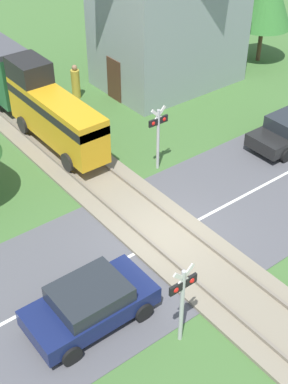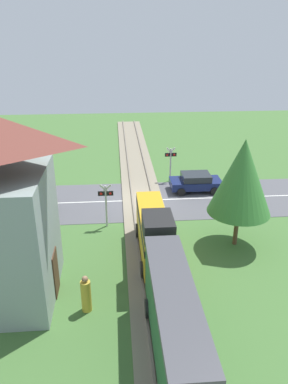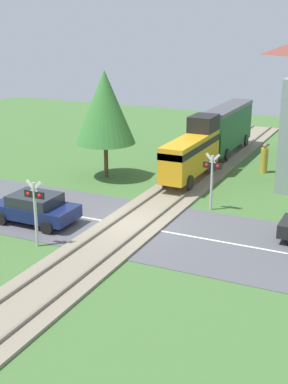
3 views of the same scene
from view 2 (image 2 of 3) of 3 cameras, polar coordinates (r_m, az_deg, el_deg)
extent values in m
plane|color=#426B33|center=(26.22, -0.22, -1.30)|extent=(60.00, 60.00, 0.00)
cube|color=#515156|center=(26.21, -0.22, -1.28)|extent=(48.00, 6.40, 0.02)
cube|color=silver|center=(26.21, -0.22, -1.26)|extent=(48.00, 0.12, 0.00)
cube|color=gray|center=(26.19, -0.22, -1.18)|extent=(2.80, 48.00, 0.12)
cube|color=slate|center=(26.20, 1.35, -0.89)|extent=(0.10, 48.00, 0.12)
cube|color=slate|center=(26.10, -1.80, -0.99)|extent=(0.10, 48.00, 0.12)
cube|color=gold|center=(19.14, 1.40, -6.03)|extent=(1.35, 5.88, 1.90)
cube|color=black|center=(18.89, 1.42, -4.65)|extent=(1.37, 5.88, 0.36)
cube|color=black|center=(16.73, 2.15, -5.22)|extent=(1.35, 1.88, 0.90)
cylinder|color=black|center=(21.31, 2.80, -5.68)|extent=(0.14, 0.76, 0.76)
cylinder|color=black|center=(21.19, -1.09, -5.84)|extent=(0.14, 0.76, 0.76)
cylinder|color=black|center=(18.16, 4.30, -11.46)|extent=(0.14, 0.76, 0.76)
cylinder|color=black|center=(18.02, -0.33, -11.70)|extent=(0.14, 0.76, 0.76)
cube|color=#235B33|center=(13.51, 4.53, -19.45)|extent=(1.35, 6.97, 2.40)
cube|color=#47474C|center=(12.65, 4.73, -15.07)|extent=(1.41, 6.97, 0.24)
cylinder|color=black|center=(16.05, 5.79, -16.99)|extent=(0.14, 0.76, 0.76)
cylinder|color=black|center=(15.88, 0.42, -17.34)|extent=(0.14, 0.76, 0.76)
cube|color=#141E4C|center=(27.85, 7.85, 1.32)|extent=(3.73, 1.81, 0.57)
cube|color=#23282D|center=(27.66, 7.91, 2.30)|extent=(2.05, 1.66, 0.46)
cylinder|color=black|center=(26.92, 5.69, -0.04)|extent=(0.60, 0.18, 0.60)
cylinder|color=black|center=(28.56, 5.07, 1.41)|extent=(0.60, 0.18, 0.60)
cylinder|color=black|center=(27.43, 10.68, 0.12)|extent=(0.60, 0.18, 0.60)
cylinder|color=black|center=(29.05, 9.80, 1.54)|extent=(0.60, 0.18, 0.60)
cube|color=black|center=(25.48, -19.13, -2.03)|extent=(4.47, 1.66, 0.55)
cube|color=#23282D|center=(25.26, -19.29, -0.92)|extent=(2.46, 1.53, 0.54)
cylinder|color=black|center=(25.99, -15.54, -1.72)|extent=(0.60, 0.18, 0.60)
cylinder|color=black|center=(24.52, -16.19, -3.37)|extent=(0.60, 0.18, 0.60)
cylinder|color=#B7B7B7|center=(29.22, 4.05, 4.12)|extent=(0.12, 0.12, 2.65)
cube|color=black|center=(28.95, 4.09, 5.70)|extent=(0.90, 0.08, 0.28)
sphere|color=red|center=(28.99, 4.63, 5.71)|extent=(0.18, 0.18, 0.18)
sphere|color=red|center=(28.91, 3.56, 5.69)|extent=(0.18, 0.18, 0.18)
cube|color=silver|center=(28.88, 4.11, 6.13)|extent=(0.72, 0.04, 0.72)
cube|color=silver|center=(28.88, 4.11, 6.13)|extent=(0.72, 0.04, 0.72)
cylinder|color=#B7B7B7|center=(22.42, -5.78, -2.19)|extent=(0.12, 0.12, 2.65)
cube|color=black|center=(22.07, -5.87, -0.21)|extent=(0.90, 0.08, 0.28)
sphere|color=red|center=(22.08, -6.57, -0.23)|extent=(0.18, 0.18, 0.18)
sphere|color=red|center=(22.06, -5.17, -0.19)|extent=(0.18, 0.18, 0.18)
cube|color=silver|center=(21.98, -5.90, 0.33)|extent=(0.72, 0.04, 0.72)
cube|color=silver|center=(21.98, -5.90, 0.33)|extent=(0.72, 0.04, 0.72)
cube|color=#472D1E|center=(17.51, -13.28, -11.88)|extent=(0.06, 1.10, 2.10)
cylinder|color=gold|center=(16.48, -8.81, -15.40)|extent=(0.43, 0.43, 1.46)
sphere|color=#936B4C|center=(15.96, -9.00, -12.97)|extent=(0.27, 0.27, 0.27)
cylinder|color=brown|center=(21.24, 13.87, -5.35)|extent=(0.24, 0.24, 2.00)
cone|color=#387A33|center=(19.99, 14.69, 2.25)|extent=(3.36, 3.36, 4.03)
camera|label=1|loc=(35.88, 14.49, 24.88)|focal=50.00mm
camera|label=3|loc=(43.95, -16.01, 19.70)|focal=50.00mm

